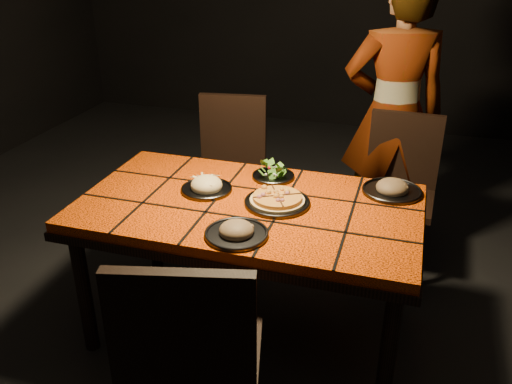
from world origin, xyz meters
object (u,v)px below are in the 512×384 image
(dining_table, at_px, (249,217))
(chair_far_left, at_px, (231,161))
(chair_near, at_px, (191,360))
(chair_far_right, at_px, (399,182))
(plate_pasta, at_px, (207,187))
(diner, at_px, (393,115))
(plate_pizza, at_px, (277,201))

(dining_table, distance_m, chair_far_left, 1.01)
(dining_table, bearing_deg, chair_near, -85.31)
(chair_far_right, relative_size, plate_pasta, 3.73)
(chair_far_right, xyz_separation_m, diner, (-0.09, 0.25, 0.34))
(chair_far_left, relative_size, plate_pasta, 3.82)
(chair_far_right, bearing_deg, dining_table, -123.11)
(dining_table, xyz_separation_m, plate_pizza, (0.13, 0.03, 0.10))
(chair_far_left, bearing_deg, plate_pizza, -67.09)
(chair_near, relative_size, chair_far_right, 1.08)
(dining_table, distance_m, plate_pasta, 0.27)
(chair_near, distance_m, diner, 2.13)
(chair_near, relative_size, plate_pasta, 4.05)
(chair_far_left, height_order, diner, diner)
(chair_far_right, xyz_separation_m, plate_pizza, (-0.53, -0.90, 0.23))
(dining_table, xyz_separation_m, chair_far_right, (0.66, 0.92, -0.13))
(plate_pasta, bearing_deg, chair_far_right, 43.61)
(chair_near, xyz_separation_m, chair_far_left, (-0.49, 1.80, -0.03))
(chair_far_right, height_order, plate_pasta, chair_far_right)
(dining_table, bearing_deg, plate_pasta, 165.17)
(diner, distance_m, plate_pasta, 1.37)
(dining_table, relative_size, plate_pasta, 6.41)
(plate_pasta, bearing_deg, chair_near, -71.81)
(dining_table, relative_size, plate_pizza, 4.61)
(chair_far_left, height_order, chair_far_right, chair_far_left)
(chair_far_left, relative_size, plate_pizza, 2.75)
(plate_pasta, bearing_deg, dining_table, -14.83)
(chair_far_right, bearing_deg, chair_near, -105.49)
(chair_far_left, distance_m, plate_pasta, 0.89)
(plate_pizza, xyz_separation_m, plate_pasta, (-0.37, 0.04, 0.00))
(dining_table, distance_m, diner, 1.32)
(chair_far_left, bearing_deg, plate_pasta, -87.03)
(plate_pizza, height_order, plate_pasta, plate_pasta)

